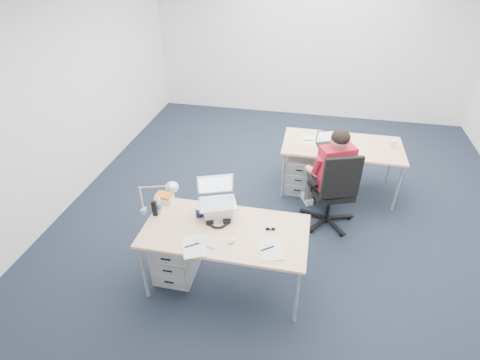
% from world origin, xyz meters
% --- Properties ---
extents(floor, '(7.00, 7.00, 0.00)m').
position_xyz_m(floor, '(0.00, 0.00, 0.00)').
color(floor, black).
rests_on(floor, ground).
extents(room, '(6.02, 7.02, 2.80)m').
position_xyz_m(room, '(0.00, 0.00, 1.71)').
color(room, white).
rests_on(room, ground).
extents(desk_near, '(1.60, 0.80, 0.73)m').
position_xyz_m(desk_near, '(-0.57, -1.18, 0.68)').
color(desk_near, '#DCAD7F').
rests_on(desk_near, ground).
extents(desk_far, '(1.60, 0.80, 0.73)m').
position_xyz_m(desk_far, '(0.59, 0.84, 0.68)').
color(desk_far, '#DCAD7F').
rests_on(desk_far, ground).
extents(office_chair, '(0.87, 0.87, 1.08)m').
position_xyz_m(office_chair, '(0.48, 0.04, 0.31)').
color(office_chair, black).
rests_on(office_chair, ground).
extents(seated_person, '(0.61, 0.78, 1.29)m').
position_xyz_m(seated_person, '(0.42, 0.21, 0.65)').
color(seated_person, '#B3192C').
rests_on(seated_person, ground).
extents(drawer_pedestal_near, '(0.40, 0.50, 0.55)m').
position_xyz_m(drawer_pedestal_near, '(-1.12, -1.15, 0.28)').
color(drawer_pedestal_near, '#AFB3B4').
rests_on(drawer_pedestal_near, ground).
extents(drawer_pedestal_far, '(0.40, 0.50, 0.55)m').
position_xyz_m(drawer_pedestal_far, '(0.05, 0.78, 0.28)').
color(drawer_pedestal_far, '#AFB3B4').
rests_on(drawer_pedestal_far, ground).
extents(silver_laptop, '(0.45, 0.40, 0.39)m').
position_xyz_m(silver_laptop, '(-0.69, -0.97, 0.93)').
color(silver_laptop, silver).
rests_on(silver_laptop, desk_near).
extents(wireless_keyboard, '(0.26, 0.14, 0.01)m').
position_xyz_m(wireless_keyboard, '(-0.71, -1.39, 0.74)').
color(wireless_keyboard, white).
rests_on(wireless_keyboard, desk_near).
extents(computer_mouse, '(0.08, 0.10, 0.03)m').
position_xyz_m(computer_mouse, '(-0.47, -1.33, 0.75)').
color(computer_mouse, white).
rests_on(computer_mouse, desk_near).
extents(headphones, '(0.30, 0.26, 0.04)m').
position_xyz_m(headphones, '(-0.66, -1.09, 0.75)').
color(headphones, black).
rests_on(headphones, desk_near).
extents(can_koozie, '(0.07, 0.07, 0.11)m').
position_xyz_m(can_koozie, '(-0.87, -1.03, 0.79)').
color(can_koozie, '#13143D').
rests_on(can_koozie, desk_near).
extents(water_bottle, '(0.07, 0.07, 0.20)m').
position_xyz_m(water_bottle, '(-1.30, -1.05, 0.83)').
color(water_bottle, silver).
rests_on(water_bottle, desk_near).
extents(bear_figurine, '(0.07, 0.06, 0.13)m').
position_xyz_m(bear_figurine, '(-0.86, -0.92, 0.79)').
color(bear_figurine, '#397D21').
rests_on(bear_figurine, desk_near).
extents(book_stack, '(0.21, 0.18, 0.08)m').
position_xyz_m(book_stack, '(-1.32, -0.85, 0.77)').
color(book_stack, silver).
rests_on(book_stack, desk_near).
extents(cordless_phone, '(0.05, 0.03, 0.17)m').
position_xyz_m(cordless_phone, '(-1.32, -1.10, 0.82)').
color(cordless_phone, black).
rests_on(cordless_phone, desk_near).
extents(papers_left, '(0.29, 0.35, 0.01)m').
position_xyz_m(papers_left, '(-0.79, -1.46, 0.73)').
color(papers_left, '#FFF493').
rests_on(papers_left, desk_near).
extents(papers_right, '(0.29, 0.35, 0.01)m').
position_xyz_m(papers_right, '(-0.11, -1.36, 0.73)').
color(papers_right, '#FFF493').
rests_on(papers_right, desk_near).
extents(sunglasses, '(0.10, 0.06, 0.02)m').
position_xyz_m(sunglasses, '(-0.14, -1.09, 0.74)').
color(sunglasses, black).
rests_on(sunglasses, desk_near).
extents(desk_lamp, '(0.41, 0.27, 0.44)m').
position_xyz_m(desk_lamp, '(-1.32, -1.09, 0.95)').
color(desk_lamp, silver).
rests_on(desk_lamp, desk_near).
extents(dark_laptop, '(0.37, 0.37, 0.21)m').
position_xyz_m(dark_laptop, '(0.40, 0.75, 0.84)').
color(dark_laptop, black).
rests_on(dark_laptop, desk_far).
extents(far_cup, '(0.09, 0.09, 0.11)m').
position_xyz_m(far_cup, '(1.24, 0.90, 0.79)').
color(far_cup, white).
rests_on(far_cup, desk_far).
extents(far_papers, '(0.20, 0.27, 0.01)m').
position_xyz_m(far_papers, '(0.15, 0.85, 0.73)').
color(far_papers, white).
rests_on(far_papers, desk_far).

